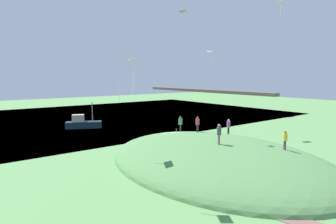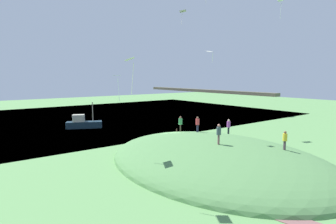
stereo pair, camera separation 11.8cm
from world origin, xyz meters
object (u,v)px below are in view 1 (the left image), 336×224
person_walking_path (180,122)px  kite_2 (183,12)px  person_watching_kites (229,125)px  person_on_hilltop (198,122)px  kite_4 (118,77)px  kite_6 (131,62)px  boat_on_lake (83,123)px  kite_3 (280,2)px  mooring_post (176,132)px  kite_5 (210,52)px  person_with_child (219,132)px  person_near_shore (285,138)px

person_walking_path → kite_2: 15.09m
person_watching_kites → person_on_hilltop: size_ratio=1.01×
kite_4 → kite_6: 5.26m
boat_on_lake → kite_3: kite_3 is taller
person_watching_kites → person_on_hilltop: (-1.00, -3.99, 0.56)m
person_on_hilltop → mooring_post: bearing=109.0°
person_watching_kites → kite_6: bearing=2.3°
boat_on_lake → kite_5: 24.99m
person_on_hilltop → kite_6: 15.27m
kite_2 → kite_3: kite_2 is taller
kite_3 → kite_5: bearing=-102.8°
mooring_post → kite_3: bearing=19.3°
person_with_child → person_watching_kites: 8.82m
person_with_child → kite_3: (-0.73, 9.67, 12.34)m
kite_4 → mooring_post: (-8.48, 12.99, -7.38)m
kite_3 → kite_6: 19.97m
mooring_post → person_watching_kites: bearing=12.4°
kite_3 → mooring_post: kite_3 is taller
kite_5 → person_with_child: bearing=-28.0°
person_walking_path → kite_5: (5.48, -1.06, 7.43)m
kite_2 → kite_4: bearing=-58.2°
person_with_child → person_near_shore: person_with_child is taller
kite_5 → mooring_post: size_ratio=1.20×
person_watching_kites → kite_2: kite_2 is taller
kite_3 → mooring_post: (-11.84, -4.14, -15.05)m
person_walking_path → mooring_post: size_ratio=2.02×
person_with_child → mooring_post: size_ratio=2.03×
kite_4 → kite_2: bearing=121.8°
kite_6 → mooring_post: size_ratio=2.58×
person_watching_kites → kite_3: size_ratio=0.94×
boat_on_lake → kite_5: size_ratio=5.11×
kite_6 → person_on_hilltop: bearing=119.3°
person_on_hilltop → kite_6: (6.88, -12.27, 5.94)m
person_near_shore → kite_5: size_ratio=1.54×
person_walking_path → mooring_post: 5.88m
kite_2 → person_watching_kites: bearing=3.0°
person_watching_kites → person_on_hilltop: 4.15m
person_walking_path → kite_4: kite_4 is taller
person_on_hilltop → kite_4: (1.96, -10.65, 4.98)m
kite_4 → kite_5: (1.47, 8.85, 2.29)m
person_watching_kites → person_near_shore: (8.82, -3.16, 0.44)m
person_with_child → kite_4: 9.70m
kite_3 → kite_5: size_ratio=1.77×
kite_4 → kite_5: 9.26m
kite_3 → kite_4: (-3.35, -17.13, -7.67)m
boat_on_lake → kite_3: 31.25m
boat_on_lake → kite_2: size_ratio=2.95×
person_watching_kites → kite_6: 18.47m
boat_on_lake → kite_2: 22.03m
kite_2 → kite_6: size_ratio=0.80×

